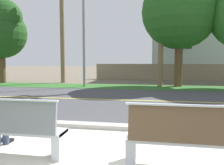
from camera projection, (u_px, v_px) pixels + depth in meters
ground_plane at (134, 95)px, 11.06m from camera, size 140.00×140.00×0.00m
sidewalk_pavement at (92, 164)px, 3.61m from camera, size 44.00×3.60×0.01m
curb_edge at (114, 127)px, 5.52m from camera, size 44.00×0.30×0.11m
street_asphalt at (131, 100)px, 9.59m from camera, size 52.00×8.00×0.01m
road_centre_line at (131, 100)px, 9.59m from camera, size 48.00×0.14×0.01m
far_verge_grass at (139, 87)px, 14.57m from camera, size 48.00×2.80×0.02m
bench_left at (5, 129)px, 3.94m from camera, size 2.07×0.48×1.01m
bench_right at (197, 140)px, 3.39m from camera, size 2.07×0.48×1.01m
streetlamp at (84, 18)px, 14.59m from camera, size 0.24×2.10×7.68m
shade_tree_far_left at (2, 29)px, 17.03m from camera, size 3.68×3.68×6.08m
shade_tree_left at (183, 5)px, 14.43m from camera, size 4.76×4.76×7.86m
garden_wall at (170, 72)px, 20.13m from camera, size 13.00×0.36×1.40m
house_across_street at (205, 43)px, 22.41m from camera, size 10.77×6.91×6.67m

